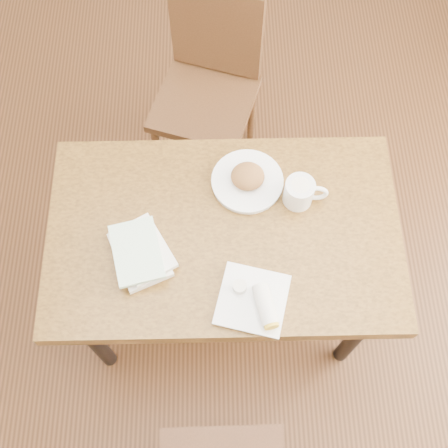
{
  "coord_description": "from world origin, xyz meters",
  "views": [
    {
      "loc": [
        -0.02,
        -0.81,
        2.51
      ],
      "look_at": [
        0.0,
        0.0,
        0.8
      ],
      "focal_mm": 45.0,
      "sensor_mm": 36.0,
      "label": 1
    }
  ],
  "objects_px": {
    "coffee_mug": "(300,192)",
    "plate_burrito": "(256,302)",
    "chair_far": "(210,78)",
    "book_stack": "(140,252)",
    "plate_scone": "(247,180)",
    "table": "(224,240)"
  },
  "relations": [
    {
      "from": "plate_scone",
      "to": "plate_burrito",
      "type": "distance_m",
      "value": 0.45
    },
    {
      "from": "plate_scone",
      "to": "book_stack",
      "type": "relative_size",
      "value": 0.93
    },
    {
      "from": "coffee_mug",
      "to": "book_stack",
      "type": "distance_m",
      "value": 0.58
    },
    {
      "from": "chair_far",
      "to": "plate_scone",
      "type": "relative_size",
      "value": 3.71
    },
    {
      "from": "book_stack",
      "to": "plate_scone",
      "type": "bearing_deg",
      "value": 36.67
    },
    {
      "from": "table",
      "to": "coffee_mug",
      "type": "relative_size",
      "value": 7.96
    },
    {
      "from": "chair_far",
      "to": "book_stack",
      "type": "bearing_deg",
      "value": -104.22
    },
    {
      "from": "plate_burrito",
      "to": "book_stack",
      "type": "xyz_separation_m",
      "value": [
        -0.38,
        0.18,
        0.01
      ]
    },
    {
      "from": "table",
      "to": "chair_far",
      "type": "xyz_separation_m",
      "value": [
        -0.05,
        0.83,
        -0.11
      ]
    },
    {
      "from": "chair_far",
      "to": "book_stack",
      "type": "relative_size",
      "value": 3.45
    },
    {
      "from": "plate_burrito",
      "to": "book_stack",
      "type": "bearing_deg",
      "value": 155.23
    },
    {
      "from": "plate_scone",
      "to": "coffee_mug",
      "type": "relative_size",
      "value": 1.67
    },
    {
      "from": "chair_far",
      "to": "coffee_mug",
      "type": "height_order",
      "value": "chair_far"
    },
    {
      "from": "table",
      "to": "plate_scone",
      "type": "height_order",
      "value": "plate_scone"
    },
    {
      "from": "table",
      "to": "book_stack",
      "type": "relative_size",
      "value": 4.42
    },
    {
      "from": "table",
      "to": "book_stack",
      "type": "bearing_deg",
      "value": -162.37
    },
    {
      "from": "table",
      "to": "plate_burrito",
      "type": "bearing_deg",
      "value": -69.57
    },
    {
      "from": "coffee_mug",
      "to": "plate_burrito",
      "type": "height_order",
      "value": "coffee_mug"
    },
    {
      "from": "chair_far",
      "to": "book_stack",
      "type": "xyz_separation_m",
      "value": [
        -0.23,
        -0.92,
        0.23
      ]
    },
    {
      "from": "plate_scone",
      "to": "book_stack",
      "type": "bearing_deg",
      "value": -143.33
    },
    {
      "from": "coffee_mug",
      "to": "book_stack",
      "type": "height_order",
      "value": "coffee_mug"
    },
    {
      "from": "plate_scone",
      "to": "book_stack",
      "type": "xyz_separation_m",
      "value": [
        -0.37,
        -0.27,
        0.0
      ]
    }
  ]
}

